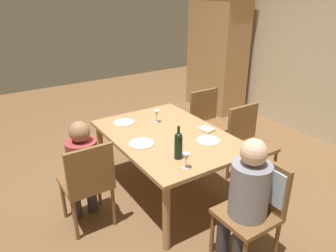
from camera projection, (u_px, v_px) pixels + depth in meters
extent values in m
plane|color=brown|center=(168.00, 191.00, 3.77)|extent=(10.00, 10.00, 0.00)
cube|color=beige|center=(331.00, 50.00, 4.61)|extent=(6.40, 0.12, 2.70)
cube|color=#A87F51|center=(217.00, 53.00, 5.98)|extent=(1.10, 0.56, 2.10)
cube|color=#A87F51|center=(168.00, 136.00, 3.49)|extent=(1.63, 1.14, 0.04)
cylinder|color=#A87F51|center=(101.00, 151.00, 3.96)|extent=(0.07, 0.07, 0.69)
cylinder|color=#A87F51|center=(166.00, 218.00, 2.81)|extent=(0.07, 0.07, 0.69)
cylinder|color=#A87F51|center=(169.00, 132.00, 4.46)|extent=(0.07, 0.07, 0.69)
cylinder|color=#A87F51|center=(248.00, 183.00, 3.31)|extent=(0.07, 0.07, 0.69)
cylinder|color=brown|center=(212.00, 233.00, 2.82)|extent=(0.04, 0.04, 0.44)
cylinder|color=brown|center=(276.00, 243.00, 2.71)|extent=(0.04, 0.04, 0.44)
cylinder|color=brown|center=(244.00, 218.00, 3.01)|extent=(0.04, 0.04, 0.44)
cube|color=brown|center=(246.00, 215.00, 2.67)|extent=(0.44, 0.44, 0.04)
cube|color=brown|center=(266.00, 184.00, 2.67)|extent=(0.44, 0.04, 0.44)
cube|color=#ADC6D6|center=(267.00, 181.00, 2.66)|extent=(0.40, 0.07, 0.31)
cylinder|color=brown|center=(63.00, 199.00, 3.26)|extent=(0.04, 0.04, 0.44)
cylinder|color=brown|center=(99.00, 188.00, 3.45)|extent=(0.04, 0.04, 0.44)
cylinder|color=brown|center=(75.00, 220.00, 2.97)|extent=(0.04, 0.04, 0.44)
cylinder|color=brown|center=(114.00, 206.00, 3.16)|extent=(0.04, 0.04, 0.44)
cube|color=brown|center=(86.00, 182.00, 3.12)|extent=(0.44, 0.44, 0.04)
cube|color=brown|center=(91.00, 170.00, 2.87)|extent=(0.04, 0.44, 0.44)
cylinder|color=brown|center=(231.00, 144.00, 4.39)|extent=(0.04, 0.04, 0.44)
cylinder|color=brown|center=(210.00, 152.00, 4.20)|extent=(0.04, 0.04, 0.44)
cylinder|color=brown|center=(213.00, 134.00, 4.68)|extent=(0.04, 0.04, 0.44)
cylinder|color=brown|center=(192.00, 141.00, 4.49)|extent=(0.04, 0.04, 0.44)
cube|color=brown|center=(212.00, 127.00, 4.34)|extent=(0.44, 0.44, 0.04)
cube|color=brown|center=(204.00, 106.00, 4.40)|extent=(0.04, 0.44, 0.44)
cylinder|color=brown|center=(274.00, 168.00, 3.82)|extent=(0.04, 0.04, 0.44)
cylinder|color=brown|center=(251.00, 177.00, 3.63)|extent=(0.04, 0.04, 0.44)
cylinder|color=brown|center=(250.00, 155.00, 4.12)|extent=(0.04, 0.04, 0.44)
cylinder|color=brown|center=(228.00, 163.00, 3.93)|extent=(0.04, 0.04, 0.44)
cube|color=brown|center=(253.00, 148.00, 3.78)|extent=(0.44, 0.44, 0.04)
cube|color=brown|center=(243.00, 123.00, 3.84)|extent=(0.04, 0.44, 0.44)
cylinder|color=#33333D|center=(239.00, 251.00, 2.62)|extent=(0.12, 0.12, 0.46)
cylinder|color=#33333D|center=(223.00, 237.00, 2.76)|extent=(0.12, 0.12, 0.46)
cylinder|color=gray|center=(249.00, 191.00, 2.57)|extent=(0.32, 0.32, 0.49)
sphere|color=beige|center=(254.00, 152.00, 2.43)|extent=(0.21, 0.21, 0.21)
cylinder|color=#33333D|center=(75.00, 198.00, 3.27)|extent=(0.11, 0.11, 0.46)
cylinder|color=#33333D|center=(91.00, 192.00, 3.36)|extent=(0.11, 0.11, 0.46)
cylinder|color=#9E383D|center=(83.00, 162.00, 3.03)|extent=(0.29, 0.29, 0.44)
sphere|color=#996B4C|center=(79.00, 132.00, 2.90)|extent=(0.19, 0.19, 0.19)
cylinder|color=black|center=(178.00, 148.00, 2.97)|extent=(0.08, 0.08, 0.21)
sphere|color=black|center=(179.00, 137.00, 2.92)|extent=(0.08, 0.08, 0.08)
cylinder|color=black|center=(179.00, 131.00, 2.90)|extent=(0.03, 0.03, 0.09)
cylinder|color=silver|center=(157.00, 122.00, 3.79)|extent=(0.06, 0.06, 0.00)
cylinder|color=silver|center=(157.00, 119.00, 3.77)|extent=(0.01, 0.01, 0.07)
cone|color=silver|center=(157.00, 114.00, 3.74)|extent=(0.07, 0.07, 0.07)
cylinder|color=silver|center=(186.00, 168.00, 2.84)|extent=(0.06, 0.06, 0.00)
cylinder|color=silver|center=(186.00, 164.00, 2.82)|extent=(0.01, 0.01, 0.07)
cone|color=silver|center=(186.00, 157.00, 2.79)|extent=(0.07, 0.07, 0.07)
cylinder|color=silver|center=(124.00, 123.00, 3.76)|extent=(0.24, 0.24, 0.01)
cylinder|color=white|center=(208.00, 141.00, 3.33)|extent=(0.24, 0.24, 0.01)
cylinder|color=silver|center=(142.00, 143.00, 3.27)|extent=(0.26, 0.26, 0.01)
cube|color=beige|center=(206.00, 130.00, 3.56)|extent=(0.18, 0.15, 0.03)
cube|color=brown|center=(273.00, 187.00, 3.65)|extent=(0.17, 0.30, 0.22)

